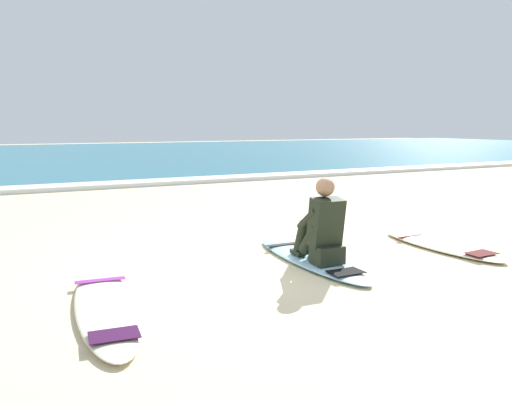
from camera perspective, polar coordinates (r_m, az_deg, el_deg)
The scene contains 7 objects.
ground_plane at distance 6.11m, azimuth 3.24°, elevation -6.36°, with size 80.00×80.00×0.00m, color beige.
sea at distance 27.10m, azimuth -20.75°, elevation 4.95°, with size 80.00×28.00×0.10m, color teal.
breaking_foam at distance 13.61m, azimuth -14.20°, elevation 2.02°, with size 80.00×0.90×0.11m, color white.
surfboard_main at distance 5.98m, azimuth 6.06°, elevation -6.40°, with size 0.58×2.26×0.08m.
surfer_seated at distance 5.69m, azimuth 7.46°, elevation -3.06°, with size 0.39×0.72×0.95m.
surfboard_spare_near at distance 4.66m, azimuth -16.59°, elevation -11.17°, with size 0.76×2.37×0.08m.
surfboard_spare_far at distance 7.01m, azimuth 20.14°, elevation -4.63°, with size 0.54×1.91×0.08m.
Camera 1 is at (-2.98, -5.09, 1.60)m, focal length 35.42 mm.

